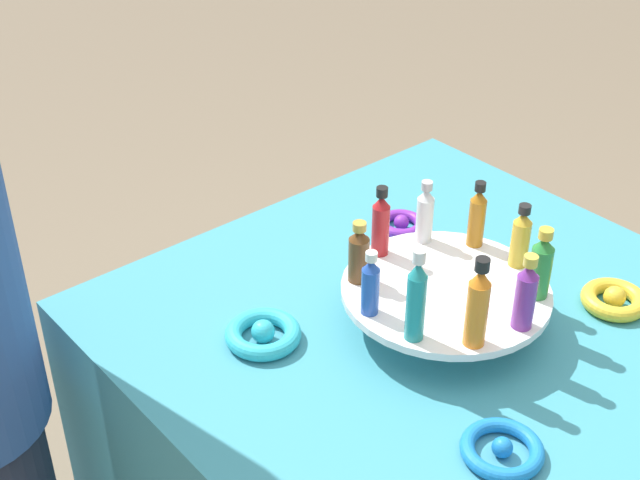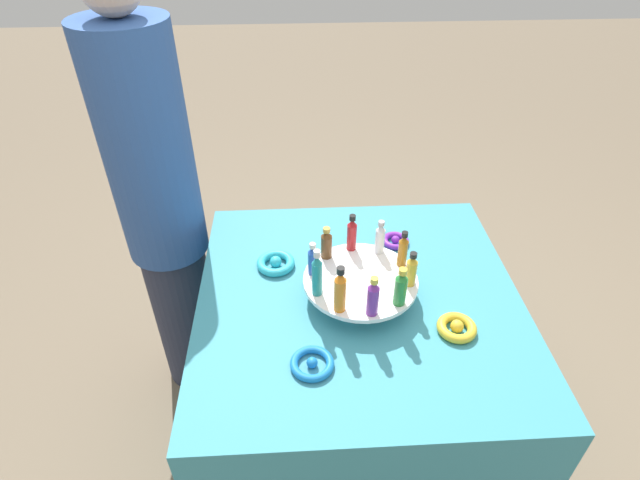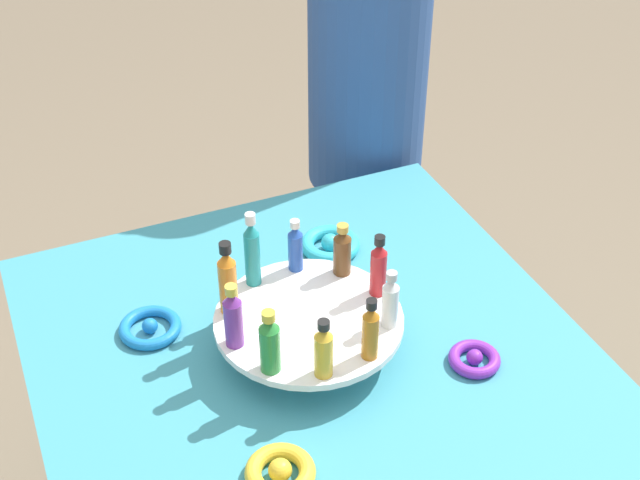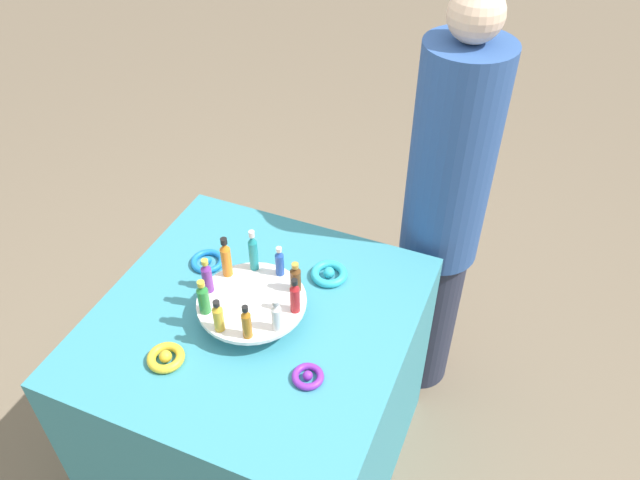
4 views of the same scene
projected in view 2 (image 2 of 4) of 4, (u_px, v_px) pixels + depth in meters
name	position (u px, v px, depth m)	size (l,w,h in m)	color
ground_plane	(349.00, 446.00, 1.85)	(12.00, 12.00, 0.00)	#756651
party_table	(354.00, 382.00, 1.61)	(0.89, 0.89, 0.77)	teal
display_stand	(360.00, 284.00, 1.35)	(0.31, 0.31, 0.07)	white
bottle_green	(401.00, 288.00, 1.23)	(0.03, 0.03, 0.11)	#288438
bottle_gold	(411.00, 270.00, 1.29)	(0.03, 0.03, 0.10)	gold
bottle_amber	(403.00, 250.00, 1.35)	(0.03, 0.03, 0.11)	#AD6B19
bottle_clear	(380.00, 238.00, 1.40)	(0.03, 0.03, 0.11)	silver
bottle_red	(352.00, 234.00, 1.41)	(0.03, 0.03, 0.12)	#B21E23
bottle_brown	(326.00, 244.00, 1.39)	(0.03, 0.03, 0.10)	brown
bottle_blue	(313.00, 260.00, 1.33)	(0.03, 0.03, 0.10)	#234CAD
bottle_teal	(317.00, 274.00, 1.25)	(0.03, 0.03, 0.14)	teal
bottle_orange	(340.00, 291.00, 1.21)	(0.03, 0.03, 0.14)	orange
bottle_purple	(373.00, 297.00, 1.21)	(0.03, 0.03, 0.12)	#702D93
ribbon_bow_gold	(457.00, 327.00, 1.27)	(0.10, 0.10, 0.03)	gold
ribbon_bow_purple	(395.00, 241.00, 1.56)	(0.09, 0.09, 0.03)	purple
ribbon_bow_teal	(276.00, 263.00, 1.47)	(0.11, 0.11, 0.03)	#2DB7CC
ribbon_bow_blue	(312.00, 364.00, 1.18)	(0.11, 0.11, 0.03)	blue
person_figure	(163.00, 215.00, 1.65)	(0.27, 0.27, 1.56)	#282D42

